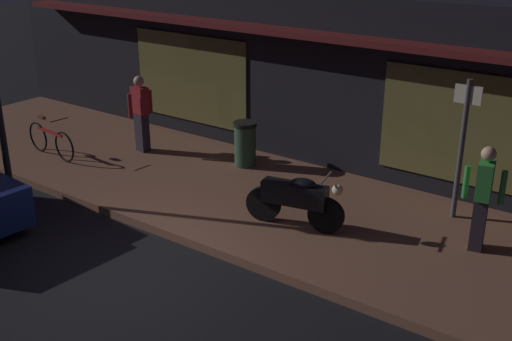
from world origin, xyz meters
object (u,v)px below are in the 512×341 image
(bicycle_parked, at_px, (51,140))
(trash_bin, at_px, (245,144))
(person_bystander, at_px, (483,196))
(motorcycle, at_px, (296,199))
(sign_post, at_px, (462,142))
(person_photographer, at_px, (141,112))

(bicycle_parked, xyz_separation_m, trash_bin, (3.67, 2.01, 0.11))
(bicycle_parked, xyz_separation_m, person_bystander, (8.69, 1.27, 0.52))
(motorcycle, xyz_separation_m, sign_post, (1.98, 1.90, 0.86))
(bicycle_parked, distance_m, person_bystander, 8.79)
(person_photographer, xyz_separation_m, trash_bin, (2.34, 0.61, -0.41))
(sign_post, xyz_separation_m, trash_bin, (-4.34, -0.15, -0.89))
(person_photographer, xyz_separation_m, sign_post, (6.68, 0.76, 0.48))
(sign_post, distance_m, trash_bin, 4.43)
(motorcycle, bearing_deg, person_photographer, 166.42)
(sign_post, bearing_deg, person_photographer, -173.51)
(person_bystander, xyz_separation_m, sign_post, (-0.68, 0.89, 0.48))
(trash_bin, bearing_deg, person_photographer, -165.38)
(sign_post, relative_size, trash_bin, 2.58)
(person_photographer, bearing_deg, person_bystander, -1.00)
(person_bystander, xyz_separation_m, trash_bin, (-5.02, 0.74, -0.41))
(motorcycle, relative_size, trash_bin, 1.82)
(bicycle_parked, bearing_deg, person_bystander, 8.33)
(person_photographer, relative_size, person_bystander, 1.00)
(sign_post, bearing_deg, bicycle_parked, -164.90)
(sign_post, height_order, trash_bin, sign_post)
(bicycle_parked, bearing_deg, motorcycle, 2.51)
(person_photographer, distance_m, person_bystander, 7.36)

